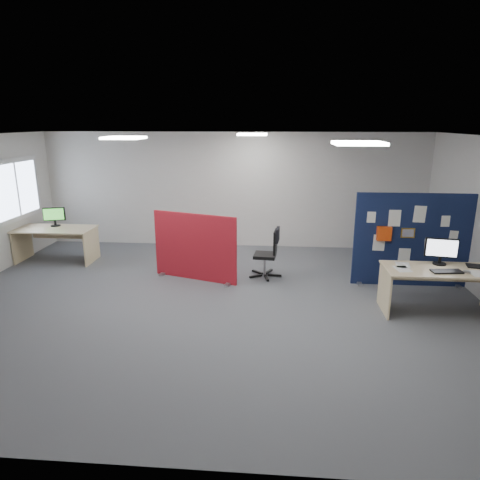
# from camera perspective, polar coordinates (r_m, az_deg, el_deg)

# --- Properties ---
(floor) EXTENTS (9.00, 9.00, 0.00)m
(floor) POSITION_cam_1_polar(r_m,az_deg,el_deg) (7.21, -3.59, -8.48)
(floor) COLOR #55585D
(floor) RESTS_ON ground
(ceiling) EXTENTS (9.00, 7.00, 0.02)m
(ceiling) POSITION_cam_1_polar(r_m,az_deg,el_deg) (6.59, -3.99, 13.50)
(ceiling) COLOR white
(ceiling) RESTS_ON wall_back
(wall_back) EXTENTS (9.00, 0.02, 2.70)m
(wall_back) POSITION_cam_1_polar(r_m,az_deg,el_deg) (10.18, -0.93, 6.62)
(wall_back) COLOR silver
(wall_back) RESTS_ON floor
(wall_front) EXTENTS (9.00, 0.02, 2.70)m
(wall_front) POSITION_cam_1_polar(r_m,az_deg,el_deg) (3.54, -12.11, -11.41)
(wall_front) COLOR silver
(wall_front) RESTS_ON floor
(window) EXTENTS (0.06, 1.70, 1.30)m
(window) POSITION_cam_1_polar(r_m,az_deg,el_deg) (10.18, -27.71, 5.99)
(window) COLOR white
(window) RESTS_ON wall_left
(ceiling_lights) EXTENTS (4.10, 4.10, 0.04)m
(ceiling_lights) POSITION_cam_1_polar(r_m,az_deg,el_deg) (7.21, -0.49, 13.47)
(ceiling_lights) COLOR white
(ceiling_lights) RESTS_ON ceiling
(navy_divider) EXTENTS (2.08, 0.30, 1.72)m
(navy_divider) POSITION_cam_1_polar(r_m,az_deg,el_deg) (8.32, 21.88, -0.04)
(navy_divider) COLOR #0E1534
(navy_divider) RESTS_ON floor
(main_desk) EXTENTS (1.72, 0.77, 0.73)m
(main_desk) POSITION_cam_1_polar(r_m,az_deg,el_deg) (7.40, 25.04, -4.68)
(main_desk) COLOR beige
(main_desk) RESTS_ON floor
(monitor_main) EXTENTS (0.49, 0.20, 0.43)m
(monitor_main) POSITION_cam_1_polar(r_m,az_deg,el_deg) (7.47, 25.23, -1.22)
(monitor_main) COLOR black
(monitor_main) RESTS_ON main_desk
(keyboard) EXTENTS (0.47, 0.23, 0.02)m
(keyboard) POSITION_cam_1_polar(r_m,az_deg,el_deg) (7.19, 25.85, -3.79)
(keyboard) COLOR black
(keyboard) RESTS_ON main_desk
(mouse) EXTENTS (0.11, 0.08, 0.03)m
(mouse) POSITION_cam_1_polar(r_m,az_deg,el_deg) (7.29, 27.98, -3.79)
(mouse) COLOR #959499
(mouse) RESTS_ON main_desk
(paper_tray) EXTENTS (0.32, 0.28, 0.01)m
(paper_tray) POSITION_cam_1_polar(r_m,az_deg,el_deg) (7.67, 29.00, -3.09)
(paper_tray) COLOR black
(paper_tray) RESTS_ON main_desk
(red_divider) EXTENTS (1.64, 0.59, 1.29)m
(red_divider) POSITION_cam_1_polar(r_m,az_deg,el_deg) (8.11, -6.06, -1.01)
(red_divider) COLOR #A5152D
(red_divider) RESTS_ON floor
(second_desk) EXTENTS (1.62, 0.81, 0.73)m
(second_desk) POSITION_cam_1_polar(r_m,az_deg,el_deg) (10.01, -23.26, 0.52)
(second_desk) COLOR beige
(second_desk) RESTS_ON floor
(monitor_second) EXTENTS (0.44, 0.20, 0.41)m
(monitor_second) POSITION_cam_1_polar(r_m,az_deg,el_deg) (10.09, -23.51, 2.96)
(monitor_second) COLOR black
(monitor_second) RESTS_ON second_desk
(office_chair) EXTENTS (0.63, 0.64, 0.97)m
(office_chair) POSITION_cam_1_polar(r_m,az_deg,el_deg) (8.23, 4.04, -1.31)
(office_chair) COLOR black
(office_chair) RESTS_ON floor
(desk_papers) EXTENTS (1.30, 0.64, 0.00)m
(desk_papers) POSITION_cam_1_polar(r_m,az_deg,el_deg) (7.21, 23.64, -3.57)
(desk_papers) COLOR white
(desk_papers) RESTS_ON main_desk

